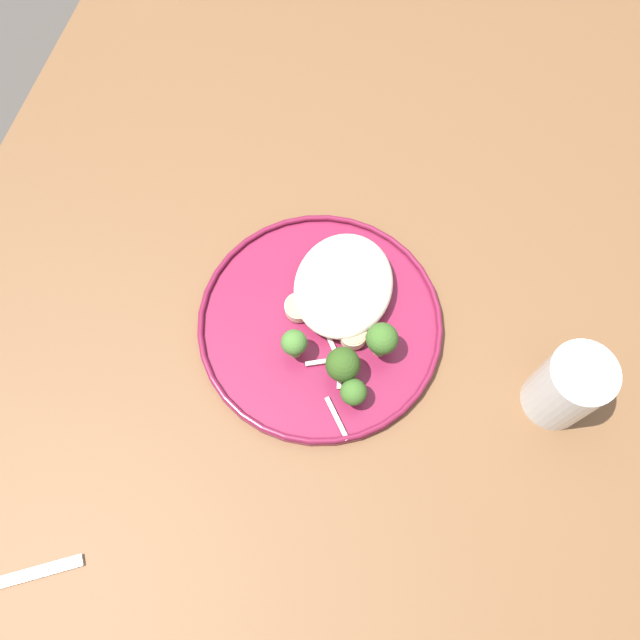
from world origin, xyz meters
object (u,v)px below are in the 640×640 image
at_px(dinner_plate, 320,324).
at_px(broccoli_floret_small_sprig, 343,365).
at_px(seared_scallop_tilted_round, 333,285).
at_px(broccoli_floret_front_edge, 353,392).
at_px(seared_scallop_large_seared, 299,307).
at_px(broccoli_floret_beside_noodles, 382,340).
at_px(water_glass, 565,389).
at_px(seared_scallop_right_edge, 353,335).
at_px(broccoli_floret_left_leaning, 294,343).
at_px(seared_scallop_rear_pale, 317,275).

distance_m(dinner_plate, broccoli_floret_small_sprig, 0.08).
relative_size(seared_scallop_tilted_round, broccoli_floret_front_edge, 0.54).
xyz_separation_m(dinner_plate, seared_scallop_tilted_round, (-0.05, 0.00, 0.01)).
distance_m(seared_scallop_large_seared, broccoli_floret_small_sprig, 0.10).
bearing_deg(broccoli_floret_beside_noodles, water_glass, 89.65).
bearing_deg(broccoli_floret_small_sprig, seared_scallop_right_edge, 178.58).
bearing_deg(broccoli_floret_left_leaning, broccoli_floret_small_sprig, 79.93).
bearing_deg(seared_scallop_tilted_round, broccoli_floret_small_sprig, 21.03).
xyz_separation_m(dinner_plate, broccoli_floret_small_sprig, (0.05, 0.04, 0.04)).
height_order(dinner_plate, water_glass, water_glass).
height_order(seared_scallop_large_seared, broccoli_floret_small_sprig, broccoli_floret_small_sprig).
distance_m(broccoli_floret_beside_noodles, broccoli_floret_left_leaning, 0.10).
bearing_deg(water_glass, broccoli_floret_beside_noodles, -90.35).
relative_size(seared_scallop_tilted_round, broccoli_floret_small_sprig, 0.42).
xyz_separation_m(seared_scallop_tilted_round, seared_scallop_right_edge, (0.06, 0.04, 0.00)).
distance_m(seared_scallop_rear_pale, water_glass, 0.31).
height_order(broccoli_floret_small_sprig, broccoli_floret_beside_noodles, broccoli_floret_beside_noodles).
xyz_separation_m(seared_scallop_right_edge, seared_scallop_rear_pale, (-0.06, -0.06, 0.00)).
distance_m(seared_scallop_right_edge, broccoli_floret_left_leaning, 0.07).
bearing_deg(seared_scallop_right_edge, broccoli_floret_beside_noodles, 81.19).
relative_size(seared_scallop_right_edge, seared_scallop_rear_pale, 0.98).
bearing_deg(broccoli_floret_beside_noodles, seared_scallop_right_edge, -98.81).
height_order(seared_scallop_right_edge, seared_scallop_rear_pale, same).
bearing_deg(seared_scallop_rear_pale, seared_scallop_large_seared, -11.93).
height_order(broccoli_floret_beside_noodles, broccoli_floret_left_leaning, broccoli_floret_beside_noodles).
bearing_deg(seared_scallop_right_edge, seared_scallop_rear_pale, -135.98).
relative_size(broccoli_floret_small_sprig, broccoli_floret_beside_noodles, 0.96).
distance_m(seared_scallop_tilted_round, seared_scallop_right_edge, 0.07).
xyz_separation_m(seared_scallop_large_seared, broccoli_floret_beside_noodles, (0.02, 0.10, 0.03)).
distance_m(dinner_plate, seared_scallop_right_edge, 0.05).
bearing_deg(dinner_plate, seared_scallop_large_seared, -105.90).
height_order(broccoli_floret_beside_noodles, water_glass, water_glass).
distance_m(broccoli_floret_front_edge, water_glass, 0.23).
relative_size(broccoli_floret_small_sprig, broccoli_floret_left_leaning, 1.13).
bearing_deg(seared_scallop_tilted_round, broccoli_floret_front_edge, 24.74).
bearing_deg(water_glass, broccoli_floret_small_sprig, -80.88).
xyz_separation_m(seared_scallop_tilted_round, broccoli_floret_small_sprig, (0.10, 0.04, 0.02)).
bearing_deg(broccoli_floret_small_sprig, seared_scallop_tilted_round, -158.97).
bearing_deg(seared_scallop_right_edge, broccoli_floret_front_edge, 14.49).
distance_m(seared_scallop_right_edge, broccoli_floret_front_edge, 0.07).
bearing_deg(seared_scallop_rear_pale, water_glass, 76.96).
xyz_separation_m(seared_scallop_right_edge, broccoli_floret_beside_noodles, (0.01, 0.03, 0.02)).
relative_size(broccoli_floret_small_sprig, water_glass, 0.52).
relative_size(broccoli_floret_small_sprig, broccoli_floret_front_edge, 1.30).
height_order(dinner_plate, broccoli_floret_small_sprig, broccoli_floret_small_sprig).
height_order(dinner_plate, broccoli_floret_left_leaning, broccoli_floret_left_leaning).
relative_size(broccoli_floret_beside_noodles, broccoli_floret_left_leaning, 1.18).
height_order(dinner_plate, broccoli_floret_beside_noodles, broccoli_floret_beside_noodles).
bearing_deg(seared_scallop_large_seared, broccoli_floret_front_edge, 45.60).
distance_m(seared_scallop_rear_pale, broccoli_floret_beside_noodles, 0.12).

